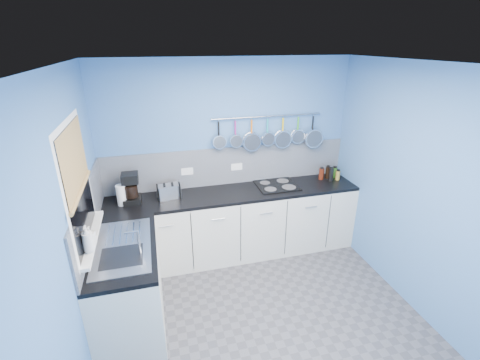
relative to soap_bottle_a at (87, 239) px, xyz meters
name	(u,v)px	position (x,y,z in m)	size (l,w,h in m)	color
floor	(263,317)	(1.53, -0.05, -1.18)	(3.20, 3.00, 0.02)	#47474C
ceiling	(272,63)	(1.53, -0.05, 1.34)	(3.20, 3.00, 0.02)	white
wall_back	(229,158)	(1.53, 1.46, 0.08)	(3.20, 0.02, 2.50)	#4271AC
wall_front	(367,346)	(1.53, -1.56, 0.08)	(3.20, 0.02, 2.50)	#4271AC
wall_left	(74,235)	(-0.08, -0.05, 0.08)	(0.02, 3.00, 2.50)	#4271AC
wall_right	(416,191)	(3.14, -0.05, 0.08)	(0.02, 3.00, 2.50)	#4271AC
backsplash_back	(229,166)	(1.53, 1.44, -0.02)	(3.20, 0.02, 0.50)	gray
backsplash_left	(89,211)	(-0.06, 0.55, -0.02)	(0.02, 1.80, 0.50)	gray
cabinet_run_back	(235,224)	(1.53, 1.15, -0.74)	(3.20, 0.60, 0.86)	beige
worktop_back	(235,193)	(1.53, 1.15, -0.29)	(3.20, 0.60, 0.04)	black
cabinet_run_left	(129,287)	(0.23, 0.25, -0.74)	(0.60, 1.20, 0.86)	beige
worktop_left	(123,248)	(0.23, 0.25, -0.29)	(0.60, 1.20, 0.04)	black
window_frame	(78,185)	(-0.05, 0.25, 0.38)	(0.01, 1.00, 1.10)	white
window_glass	(79,185)	(-0.04, 0.25, 0.38)	(0.01, 0.90, 1.00)	black
bamboo_blind	(74,159)	(-0.03, 0.25, 0.61)	(0.01, 0.90, 0.55)	tan
window_sill	(92,237)	(-0.02, 0.25, -0.13)	(0.10, 0.98, 0.03)	white
sink_unit	(123,246)	(0.23, 0.25, -0.27)	(0.50, 0.95, 0.01)	silver
mixer_tap	(139,242)	(0.39, 0.07, -0.14)	(0.12, 0.08, 0.26)	silver
socket_left	(187,171)	(0.98, 1.43, -0.04)	(0.15, 0.01, 0.09)	white
socket_right	(237,167)	(1.63, 1.43, -0.04)	(0.15, 0.01, 0.09)	white
pot_rail	(268,116)	(2.03, 1.40, 0.61)	(0.02, 0.02, 1.45)	silver
soap_bottle_a	(87,239)	(0.00, 0.00, 0.00)	(0.09, 0.09, 0.24)	white
soap_bottle_b	(90,236)	(0.00, 0.11, -0.03)	(0.08, 0.08, 0.17)	white
paper_towel	(121,195)	(0.19, 1.15, -0.15)	(0.11, 0.11, 0.24)	white
coffee_maker	(131,188)	(0.30, 1.19, -0.09)	(0.20, 0.22, 0.35)	black
toaster	(169,191)	(0.72, 1.19, -0.19)	(0.26, 0.15, 0.17)	silver
canister	(178,191)	(0.83, 1.22, -0.20)	(0.09, 0.09, 0.13)	silver
hob	(277,185)	(2.12, 1.20, -0.26)	(0.52, 0.46, 0.01)	black
pan_0	(219,134)	(1.40, 1.39, 0.43)	(0.18, 0.07, 0.37)	silver
pan_1	(235,133)	(1.61, 1.39, 0.43)	(0.17, 0.09, 0.36)	silver
pan_2	(252,134)	(1.82, 1.39, 0.40)	(0.24, 0.07, 0.43)	silver
pan_3	(267,131)	(2.03, 1.39, 0.42)	(0.18, 0.09, 0.37)	silver
pan_4	(283,132)	(2.24, 1.39, 0.40)	(0.23, 0.06, 0.42)	silver
pan_5	(298,129)	(2.45, 1.39, 0.42)	(0.19, 0.06, 0.38)	silver
pan_6	(312,130)	(2.67, 1.39, 0.39)	(0.25, 0.10, 0.44)	silver
condiment_0	(334,172)	(3.00, 1.28, -0.20)	(0.07, 0.07, 0.14)	#265919
condiment_1	(328,173)	(2.89, 1.27, -0.19)	(0.06, 0.06, 0.16)	black
condiment_2	(321,174)	(2.78, 1.25, -0.19)	(0.07, 0.07, 0.15)	#4C190C
condiment_3	(338,175)	(2.99, 1.18, -0.21)	(0.06, 0.06, 0.13)	olive
condiment_4	(331,175)	(2.87, 1.15, -0.18)	(0.06, 0.06, 0.18)	black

